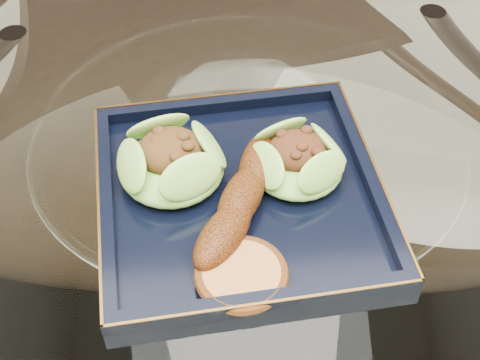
{
  "coord_description": "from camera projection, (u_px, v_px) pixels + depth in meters",
  "views": [
    {
      "loc": [
        -0.05,
        -0.48,
        1.26
      ],
      "look_at": [
        -0.01,
        -0.05,
        0.8
      ],
      "focal_mm": 50.0,
      "sensor_mm": 36.0,
      "label": 1
    }
  ],
  "objects": [
    {
      "name": "dining_table",
      "position": [
        246.0,
        263.0,
        0.82
      ],
      "size": [
        1.13,
        1.13,
        0.77
      ],
      "color": "white",
      "rests_on": "ground"
    },
    {
      "name": "dining_chair",
      "position": [
        189.0,
        53.0,
        1.26
      ],
      "size": [
        0.5,
        0.5,
        0.91
      ],
      "rotation": [
        0.0,
        0.0,
        0.33
      ],
      "color": "black",
      "rests_on": "ground"
    },
    {
      "name": "navy_plate",
      "position": [
        240.0,
        201.0,
        0.65
      ],
      "size": [
        0.29,
        0.29,
        0.02
      ],
      "primitive_type": "cube",
      "rotation": [
        0.0,
        0.0,
        0.08
      ],
      "color": "black",
      "rests_on": "dining_table"
    },
    {
      "name": "lettuce_wrap_left",
      "position": [
        172.0,
        164.0,
        0.65
      ],
      "size": [
        0.11,
        0.11,
        0.04
      ],
      "primitive_type": "ellipsoid",
      "rotation": [
        0.0,
        0.0,
        -0.05
      ],
      "color": "#569F2E",
      "rests_on": "navy_plate"
    },
    {
      "name": "lettuce_wrap_right",
      "position": [
        297.0,
        162.0,
        0.65
      ],
      "size": [
        0.09,
        0.09,
        0.03
      ],
      "primitive_type": "ellipsoid",
      "rotation": [
        0.0,
        0.0,
        0.02
      ],
      "color": "#5CA42F",
      "rests_on": "navy_plate"
    },
    {
      "name": "roasted_plantain",
      "position": [
        242.0,
        198.0,
        0.62
      ],
      "size": [
        0.11,
        0.17,
        0.03
      ],
      "primitive_type": "ellipsoid",
      "rotation": [
        0.0,
        0.0,
        1.12
      ],
      "color": "#602B0A",
      "rests_on": "navy_plate"
    },
    {
      "name": "crumb_patty",
      "position": [
        241.0,
        276.0,
        0.57
      ],
      "size": [
        0.09,
        0.09,
        0.01
      ],
      "primitive_type": "cylinder",
      "rotation": [
        0.0,
        0.0,
        0.22
      ],
      "color": "#CA8443",
      "rests_on": "navy_plate"
    }
  ]
}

